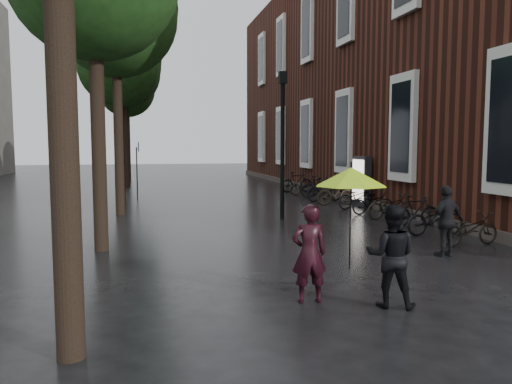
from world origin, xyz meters
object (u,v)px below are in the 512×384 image
object	(u,v)px
person_burgundy	(309,253)
ad_lightbox	(361,181)
lamp_post	(283,130)
person_black	(391,256)
parked_bicycles	(352,196)
pedestrian_walking	(446,221)

from	to	relation	value
person_burgundy	ad_lightbox	size ratio (longest dim) A/B	0.77
lamp_post	person_black	bearing A→B (deg)	-95.66
person_burgundy	ad_lightbox	world-z (taller)	ad_lightbox
parked_bicycles	pedestrian_walking	bearing A→B (deg)	-99.70
person_burgundy	person_black	xyz separation A→B (m)	(1.13, -0.47, 0.01)
lamp_post	person_burgundy	bearing A→B (deg)	-103.34
person_burgundy	person_black	size ratio (longest dim) A/B	0.99
pedestrian_walking	lamp_post	size ratio (longest dim) A/B	0.33
parked_bicycles	ad_lightbox	world-z (taller)	ad_lightbox
pedestrian_walking	ad_lightbox	distance (m)	8.91
person_burgundy	person_black	world-z (taller)	person_black
person_black	ad_lightbox	world-z (taller)	ad_lightbox
person_black	parked_bicycles	world-z (taller)	person_black
person_burgundy	pedestrian_walking	xyz separation A→B (m)	(3.95, 2.35, 0.01)
ad_lightbox	lamp_post	size ratio (longest dim) A/B	0.42
pedestrian_walking	parked_bicycles	size ratio (longest dim) A/B	0.11
parked_bicycles	person_burgundy	bearing A→B (deg)	-117.13
pedestrian_walking	ad_lightbox	bearing A→B (deg)	-117.72
pedestrian_walking	lamp_post	xyz separation A→B (m)	(-1.94, 6.13, 2.11)
pedestrian_walking	lamp_post	world-z (taller)	lamp_post
person_black	lamp_post	world-z (taller)	lamp_post
pedestrian_walking	ad_lightbox	world-z (taller)	ad_lightbox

